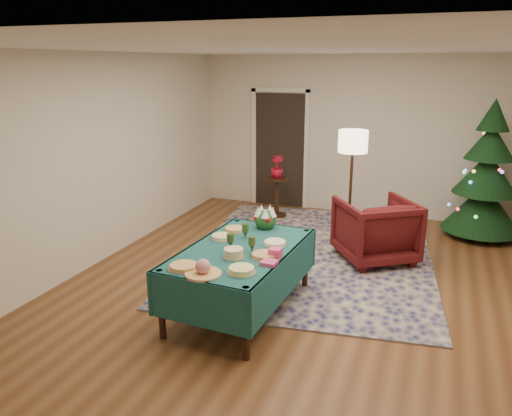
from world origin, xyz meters
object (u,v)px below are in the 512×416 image
at_px(floor_lamp, 353,149).
at_px(christmas_tree, 486,176).
at_px(gift_box, 275,253).
at_px(potted_plant, 277,172).
at_px(buffet_table, 241,261).
at_px(armchair, 376,227).
at_px(side_table, 277,198).

xyz_separation_m(floor_lamp, christmas_tree, (1.81, 1.11, -0.48)).
xyz_separation_m(gift_box, christmas_tree, (2.10, 3.61, 0.18)).
bearing_deg(gift_box, floor_lamp, 83.42).
height_order(gift_box, potted_plant, potted_plant).
bearing_deg(floor_lamp, gift_box, -96.58).
bearing_deg(buffet_table, gift_box, -15.43).
bearing_deg(floor_lamp, armchair, -46.15).
distance_m(gift_box, floor_lamp, 2.60).
bearing_deg(buffet_table, christmas_tree, 54.16).
relative_size(gift_box, side_table, 0.17).
distance_m(gift_box, armchair, 2.19).
xyz_separation_m(armchair, floor_lamp, (-0.44, 0.45, 0.95)).
xyz_separation_m(potted_plant, christmas_tree, (3.22, 0.15, 0.14)).
bearing_deg(buffet_table, floor_lamp, 73.45).
height_order(side_table, christmas_tree, christmas_tree).
bearing_deg(side_table, christmas_tree, 2.63).
bearing_deg(gift_box, side_table, 107.98).
bearing_deg(side_table, floor_lamp, -34.35).
bearing_deg(buffet_table, side_table, 101.88).
relative_size(gift_box, christmas_tree, 0.05).
bearing_deg(potted_plant, buffet_table, -78.12).
xyz_separation_m(armchair, potted_plant, (-1.85, 1.42, 0.33)).
height_order(buffet_table, armchair, armchair).
distance_m(floor_lamp, side_table, 2.02).
xyz_separation_m(buffet_table, floor_lamp, (0.71, 2.38, 0.85)).
distance_m(gift_box, side_table, 3.66).
distance_m(floor_lamp, potted_plant, 1.82).
relative_size(floor_lamp, potted_plant, 4.35).
height_order(buffet_table, christmas_tree, christmas_tree).
relative_size(armchair, christmas_tree, 0.45).
bearing_deg(gift_box, armchair, 70.50).
relative_size(side_table, christmas_tree, 0.33).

